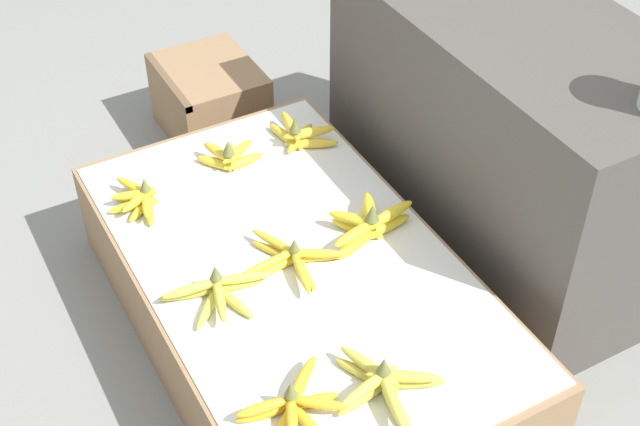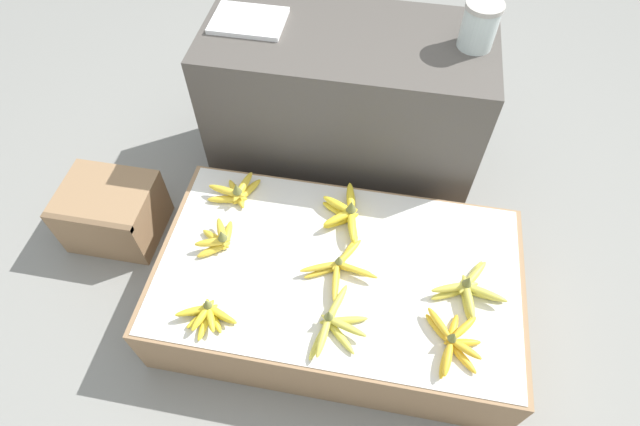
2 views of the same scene
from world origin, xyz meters
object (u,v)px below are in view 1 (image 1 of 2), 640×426
object	(u,v)px
banana_bunch_back_left	(299,134)
banana_bunch_middle_left	(229,156)
wooden_crate	(210,100)
banana_bunch_front_midleft	(217,291)
banana_bunch_middle_midright	(384,384)
banana_bunch_front_left	(139,199)
banana_bunch_front_midright	(293,405)
banana_bunch_middle_midleft	(292,259)
banana_bunch_back_midleft	(368,224)

from	to	relation	value
banana_bunch_back_left	banana_bunch_middle_left	bearing A→B (deg)	-90.66
wooden_crate	banana_bunch_front_midleft	bearing A→B (deg)	-21.88
banana_bunch_front_midleft	banana_bunch_middle_left	bearing A→B (deg)	152.21
banana_bunch_middle_midright	banana_bunch_front_midleft	bearing A→B (deg)	-154.85
banana_bunch_front_midleft	banana_bunch_middle_left	distance (m)	0.52
banana_bunch_front_left	banana_bunch_front_midright	world-z (taller)	same
banana_bunch_front_midright	banana_bunch_middle_midright	world-z (taller)	banana_bunch_middle_midright
banana_bunch_front_midright	banana_bunch_middle_left	size ratio (longest dim) A/B	1.25
banana_bunch_front_midright	banana_bunch_front_left	bearing A→B (deg)	-176.32
banana_bunch_front_midleft	banana_bunch_middle_midleft	size ratio (longest dim) A/B	0.94
banana_bunch_middle_left	banana_bunch_back_midleft	xyz separation A→B (m)	(0.43, 0.19, 0.00)
banana_bunch_middle_midleft	banana_bunch_back_left	distance (m)	0.51
banana_bunch_front_left	banana_bunch_middle_left	size ratio (longest dim) A/B	1.14
banana_bunch_back_left	banana_bunch_back_midleft	size ratio (longest dim) A/B	0.72
banana_bunch_back_left	banana_bunch_front_midright	bearing A→B (deg)	-28.55
wooden_crate	banana_bunch_back_midleft	world-z (taller)	banana_bunch_back_midleft
banana_bunch_front_left	banana_bunch_middle_midleft	bearing A→B (deg)	32.37
banana_bunch_front_left	banana_bunch_middle_midright	world-z (taller)	banana_bunch_middle_midright
banana_bunch_front_left	banana_bunch_front_midright	xyz separation A→B (m)	(0.79, 0.05, 0.00)
banana_bunch_middle_left	banana_bunch_middle_midleft	world-z (taller)	banana_bunch_middle_left
banana_bunch_middle_midleft	banana_bunch_middle_midright	bearing A→B (deg)	-1.11
banana_bunch_front_midright	banana_bunch_back_midleft	distance (m)	0.59
banana_bunch_middle_midleft	banana_bunch_back_left	xyz separation A→B (m)	(-0.44, 0.25, 0.01)
banana_bunch_back_midleft	banana_bunch_back_left	bearing A→B (deg)	176.37
banana_bunch_middle_left	banana_bunch_middle_midleft	bearing A→B (deg)	-4.32
banana_bunch_middle_left	banana_bunch_middle_midright	world-z (taller)	banana_bunch_middle_left
banana_bunch_middle_midleft	banana_bunch_front_left	bearing A→B (deg)	-147.63
banana_bunch_front_midleft	banana_bunch_back_midleft	distance (m)	0.43
banana_bunch_middle_midright	banana_bunch_back_midleft	world-z (taller)	banana_bunch_back_midleft
banana_bunch_front_midright	wooden_crate	bearing A→B (deg)	164.02
wooden_crate	banana_bunch_front_midleft	world-z (taller)	banana_bunch_front_midleft
banana_bunch_middle_left	banana_bunch_back_midleft	bearing A→B (deg)	23.88
wooden_crate	banana_bunch_middle_midright	world-z (taller)	banana_bunch_middle_midright
wooden_crate	banana_bunch_middle_left	distance (m)	0.59
banana_bunch_front_midright	banana_bunch_middle_midleft	bearing A→B (deg)	152.75
banana_bunch_front_left	banana_bunch_back_left	xyz separation A→B (m)	(-0.05, 0.50, 0.01)
banana_bunch_front_midleft	banana_bunch_back_midleft	world-z (taller)	banana_bunch_back_midleft
banana_bunch_front_midright	banana_bunch_back_midleft	world-z (taller)	banana_bunch_back_midleft
banana_bunch_front_midleft	banana_bunch_front_midright	world-z (taller)	same
banana_bunch_front_midleft	banana_bunch_middle_midright	world-z (taller)	banana_bunch_middle_midright
banana_bunch_front_left	banana_bunch_middle_midleft	world-z (taller)	banana_bunch_front_left
wooden_crate	banana_bunch_back_left	size ratio (longest dim) A/B	1.90
banana_bunch_front_midleft	banana_bunch_middle_left	size ratio (longest dim) A/B	1.50
wooden_crate	banana_bunch_front_midright	size ratio (longest dim) A/B	1.61
banana_bunch_front_midleft	banana_bunch_front_midright	bearing A→B (deg)	1.10
wooden_crate	banana_bunch_front_left	world-z (taller)	banana_bunch_front_left
banana_bunch_back_left	banana_bunch_back_midleft	distance (m)	0.43
banana_bunch_back_midleft	banana_bunch_front_left	bearing A→B (deg)	-128.83
banana_bunch_front_left	banana_bunch_front_midleft	distance (m)	0.41
wooden_crate	banana_bunch_middle_midright	size ratio (longest dim) A/B	1.41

